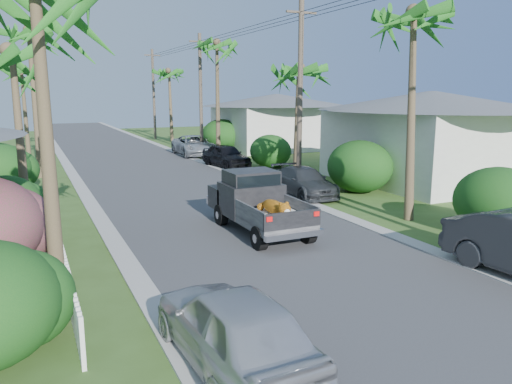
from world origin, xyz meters
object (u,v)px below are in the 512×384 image
palm_l_c (29,32)px  palm_r_c (217,44)px  palm_l_b (12,52)px  utility_pole_d (154,94)px  palm_r_a (417,14)px  palm_r_b (298,68)px  parked_car_rf (226,156)px  parked_car_ln (233,327)px  parked_car_rd (194,146)px  utility_pole_c (201,94)px  palm_l_d (21,69)px  palm_r_d (169,71)px  house_right_far (276,123)px  utility_pole_b (300,95)px  pickup_truck (255,201)px  parked_car_rm (304,182)px  house_right_near (429,140)px

palm_l_c → palm_r_c: bearing=18.2°
palm_l_b → utility_pole_d: size_ratio=0.82×
palm_l_b → palm_r_c: (13.00, 14.00, 1.96)m
palm_r_a → palm_r_b: (0.30, 9.00, -1.47)m
parked_car_rf → palm_r_c: bearing=67.6°
parked_car_ln → palm_l_c: (-2.40, 22.95, 7.18)m
parked_car_rd → utility_pole_c: utility_pole_c is taller
palm_l_d → palm_r_d: palm_r_d is taller
parked_car_ln → house_right_far: house_right_far is taller
palm_l_c → palm_r_a: size_ratio=1.06×
parked_car_rf → utility_pole_b: size_ratio=0.47×
palm_l_b → palm_r_d: palm_r_d is taller
palm_r_b → parked_car_rf: bearing=104.0°
parked_car_ln → palm_r_d: size_ratio=0.54×
utility_pole_b → utility_pole_c: same height
palm_r_c → utility_pole_b: bearing=-92.6°
parked_car_rf → utility_pole_d: 21.95m
pickup_truck → palm_r_c: size_ratio=0.54×
house_right_far → utility_pole_d: bearing=119.6°
parked_car_rm → palm_r_b: bearing=69.0°
house_right_near → parked_car_rm: bearing=-175.8°
parked_car_rd → utility_pole_c: (0.60, -0.00, 3.85)m
palm_r_a → parked_car_rf: bearing=94.8°
parked_car_ln → utility_pole_c: (9.20, 28.95, 3.87)m
palm_l_d → palm_r_b: bearing=-55.4°
pickup_truck → palm_l_c: size_ratio=0.56×
parked_car_rm → utility_pole_d: bearing=91.9°
palm_r_c → house_right_far: (6.80, 4.00, -5.99)m
house_right_far → utility_pole_c: 8.06m
pickup_truck → parked_car_rm: size_ratio=1.17×
palm_l_d → palm_r_a: bearing=-65.4°
palm_r_a → utility_pole_c: 22.19m
utility_pole_d → parked_car_ln: bearing=-101.8°
palm_l_b → parked_car_rm: bearing=-2.9°
palm_l_c → utility_pole_b: (11.60, -9.00, -3.31)m
pickup_truck → parked_car_rf: bearing=72.4°
palm_r_a → utility_pole_c: (-0.70, 22.00, -2.82)m
parked_car_rf → parked_car_ln: size_ratio=0.99×
parked_car_rd → palm_r_d: (1.50, 12.00, 5.99)m
utility_pole_b → palm_l_b: bearing=-175.4°
palm_r_c → utility_pole_d: (-0.60, 17.00, -3.51)m
pickup_truck → utility_pole_c: bearing=76.2°
pickup_truck → palm_r_b: bearing=52.4°
palm_r_c → utility_pole_b: palm_r_c is taller
palm_l_d → palm_r_b: (13.10, -19.00, -0.49)m
house_right_far → utility_pole_d: utility_pole_d is taller
palm_l_b → palm_l_c: size_ratio=0.80×
palm_l_c → house_right_far: (19.00, 8.00, -5.79)m
pickup_truck → palm_r_c: 21.06m
parked_car_rf → utility_pole_d: (0.60, 21.60, 3.88)m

